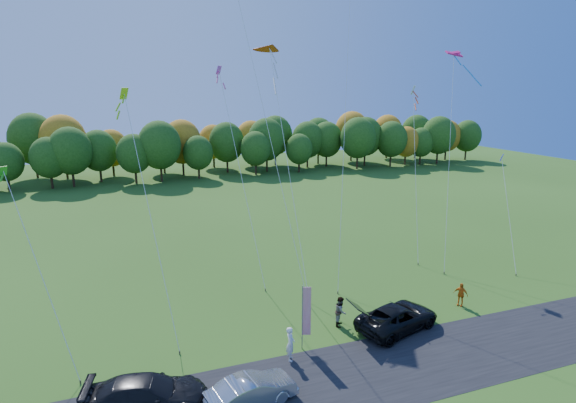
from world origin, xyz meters
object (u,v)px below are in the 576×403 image
object	(u,v)px
black_suv	(398,317)
person_east	(461,294)
silver_sedan	(252,391)
feather_flag	(306,311)

from	to	relation	value
black_suv	person_east	size ratio (longest dim) A/B	3.39
silver_sedan	person_east	bearing A→B (deg)	-84.86
person_east	feather_flag	bearing A→B (deg)	-117.33
black_suv	feather_flag	distance (m)	6.38
silver_sedan	person_east	distance (m)	16.84
black_suv	feather_flag	size ratio (longest dim) A/B	1.43
silver_sedan	feather_flag	size ratio (longest dim) A/B	1.11
person_east	black_suv	bearing A→B (deg)	-111.90
feather_flag	silver_sedan	bearing A→B (deg)	-139.19
silver_sedan	person_east	xyz separation A→B (m)	(16.09, 4.95, 0.11)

